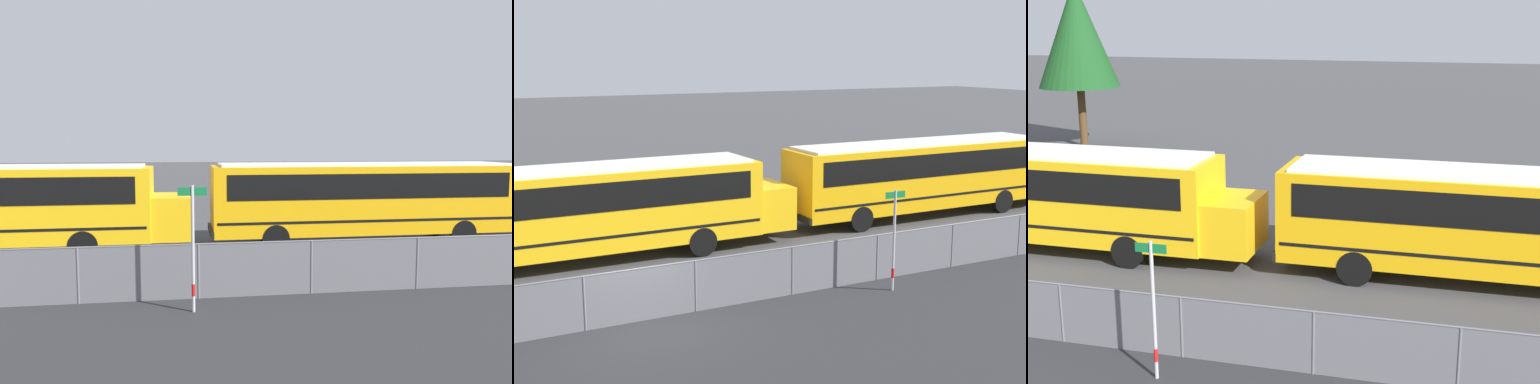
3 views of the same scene
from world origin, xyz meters
TOP-DOWN VIEW (x-y plane):
  - school_bus_4 at (14.90, 6.56)m, footprint 13.96×2.60m
  - street_sign at (7.51, -1.05)m, footprint 0.70×0.09m

SIDE VIEW (x-z plane):
  - street_sign at x=7.51m, z-range 0.09..3.20m
  - school_bus_4 at x=14.90m, z-range 0.32..3.64m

